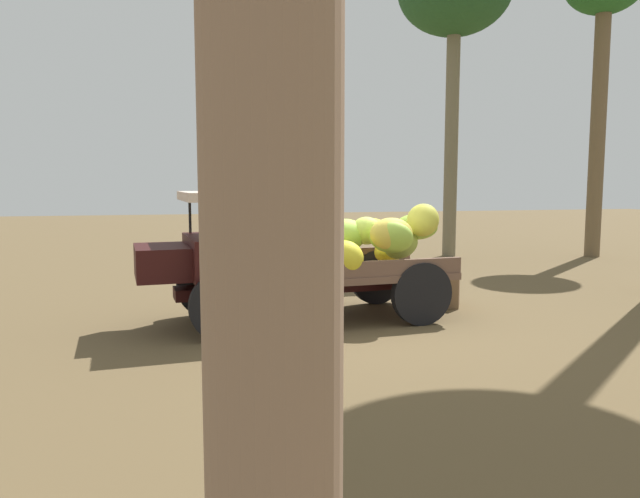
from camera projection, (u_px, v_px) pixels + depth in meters
ground_plane at (342, 321)px, 8.91m from camera, size 60.00×60.00×0.00m
truck at (300, 255)px, 8.81m from camera, size 4.56×2.07×1.89m
farmer at (329, 240)px, 10.47m from camera, size 0.52×0.48×1.81m
wooden_crate at (446, 291)px, 10.00m from camera, size 0.61×0.66×0.50m
forest_tree_1 at (604, 1)px, 15.83m from camera, size 2.06×2.06×7.99m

